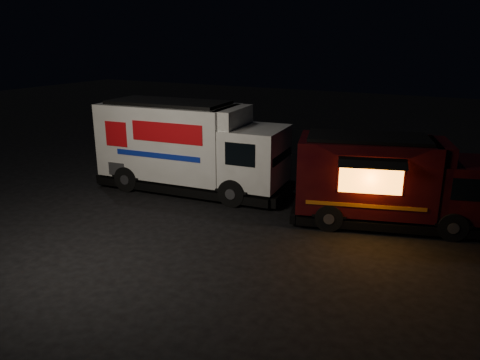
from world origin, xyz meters
name	(u,v)px	position (x,y,z in m)	size (l,w,h in m)	color
ground	(166,223)	(0.00, 0.00, 0.00)	(80.00, 80.00, 0.00)	black
white_truck	(193,147)	(-1.12, 3.37, 1.73)	(7.62, 2.60, 3.46)	white
red_truck	(391,181)	(6.36, 3.39, 1.43)	(6.14, 2.26, 2.86)	#3A0B0A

